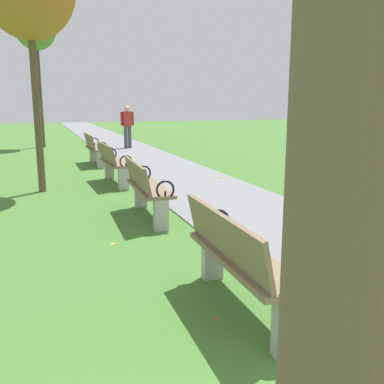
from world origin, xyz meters
name	(u,v)px	position (x,y,z in m)	size (l,w,h in m)	color
paved_walkway	(119,145)	(1.16, 18.00, 0.01)	(2.32, 44.00, 0.02)	slate
park_bench_2	(238,258)	(-0.50, 3.08, 0.49)	(0.50, 1.61, 0.90)	#7A664C
park_bench_3	(146,188)	(-0.50, 6.37, 0.49)	(0.52, 1.61, 0.90)	#7A664C
park_bench_4	(113,162)	(-0.50, 9.43, 0.49)	(0.53, 1.62, 0.90)	#7A664C
park_bench_5	(95,148)	(-0.50, 12.62, 0.49)	(0.49, 1.61, 0.90)	#7A664C
tree_3	(35,29)	(-1.82, 18.39, 4.53)	(1.57, 1.57, 5.45)	#4C3D2D
pedestrian_walking	(127,124)	(1.31, 16.83, 0.93)	(0.53, 0.24, 1.62)	#4C4C56
scattered_leaves	(179,227)	(-0.20, 5.67, 0.01)	(4.14, 16.15, 0.02)	gold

